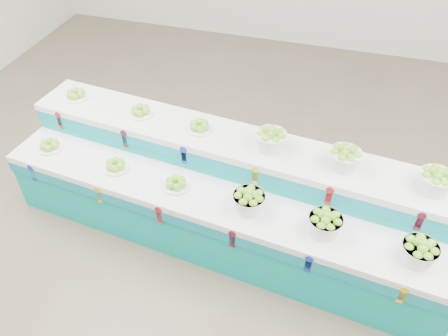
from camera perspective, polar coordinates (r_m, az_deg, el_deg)
The scene contains 14 objects.
ground at distance 4.56m, azimuth 4.72°, elevation -12.95°, with size 10.00×10.00×0.00m, color brown.
display_stand at distance 4.51m, azimuth -0.00°, elevation -3.42°, with size 4.43×1.14×1.02m, color #07A5A0, non-canonical shape.
plate_lower_left at distance 5.03m, azimuth -21.21°, elevation 2.74°, with size 0.25×0.25×0.10m, color white.
plate_lower_mid at distance 4.58m, azimuth -13.56°, elevation 0.39°, with size 0.25×0.25×0.10m, color white.
plate_lower_right at distance 4.28m, azimuth -6.12°, elevation -1.91°, with size 0.25×0.25×0.10m, color white.
basket_lower_left at distance 4.02m, azimuth 3.16°, elevation -4.13°, with size 0.29×0.29×0.22m, color silver, non-canonical shape.
basket_lower_mid at distance 3.92m, azimuth 12.67°, elevation -6.85°, with size 0.29×0.29×0.22m, color silver, non-canonical shape.
basket_lower_right at distance 3.96m, azimuth 23.47°, elevation -9.67°, with size 0.29×0.29×0.22m, color silver, non-canonical shape.
plate_upper_left at distance 5.18m, azimuth -18.26°, elevation 8.88°, with size 0.25×0.25×0.10m, color white.
plate_upper_mid at distance 4.74m, azimuth -10.52°, elevation 7.15°, with size 0.25×0.25×0.10m, color white.
plate_upper_right at distance 4.46m, azimuth -3.13°, elevation 5.37°, with size 0.25×0.25×0.10m, color white.
basket_upper_left at distance 4.21m, azimuth 5.94°, elevation 3.68°, with size 0.29×0.29×0.22m, color silver, non-canonical shape.
basket_upper_mid at distance 4.12m, azimuth 15.03°, elevation 1.28°, with size 0.29×0.29×0.22m, color silver, non-canonical shape.
basket_upper_right at distance 4.15m, azimuth 25.20°, elevation -1.45°, with size 0.29×0.29×0.22m, color silver, non-canonical shape.
Camera 1 is at (0.41, -2.62, 3.70)m, focal length 36.14 mm.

